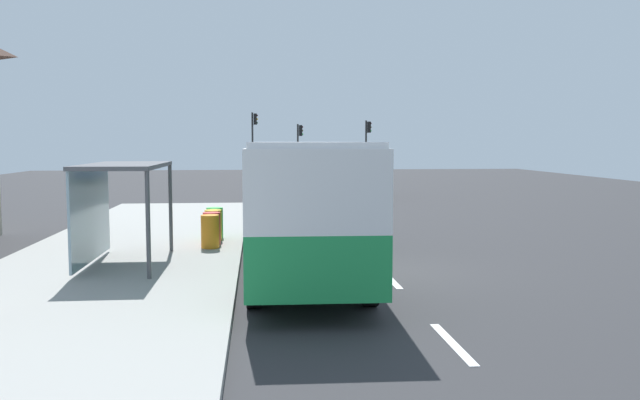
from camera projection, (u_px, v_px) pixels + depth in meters
ground_plane at (320, 212)px, 30.34m from camera, size 56.00×92.00×0.04m
sidewalk_platform at (126, 258)px, 17.83m from camera, size 6.20×30.00×0.18m
lane_stripe_seg_0 at (452, 343)px, 10.53m from camera, size 0.16×2.20×0.01m
lane_stripe_seg_1 at (390, 279)px, 15.49m from camera, size 0.16×2.20×0.01m
lane_stripe_seg_2 at (358, 246)px, 20.45m from camera, size 0.16×2.20×0.01m
lane_stripe_seg_3 at (338, 225)px, 25.41m from camera, size 0.16×2.20×0.01m
lane_stripe_seg_4 at (325, 212)px, 30.37m from camera, size 0.16×2.20×0.01m
lane_stripe_seg_5 at (316, 202)px, 35.32m from camera, size 0.16×2.20×0.01m
lane_stripe_seg_6 at (308, 194)px, 40.28m from camera, size 0.16×2.20×0.01m
lane_stripe_seg_7 at (303, 189)px, 45.24m from camera, size 0.16×2.20×0.01m
bus at (303, 197)px, 16.43m from camera, size 2.76×11.06×3.21m
white_van at (343, 173)px, 39.20m from camera, size 2.26×5.29×2.30m
sedan_near at (320, 171)px, 54.28m from camera, size 1.88×4.42×1.52m
recycling_bin_orange at (210, 232)px, 18.87m from camera, size 0.52×0.52×0.95m
recycling_bin_red at (212, 228)px, 19.56m from camera, size 0.52×0.52×0.95m
recycling_bin_yellow at (213, 225)px, 20.26m from camera, size 0.52×0.52×0.95m
recycling_bin_green at (215, 223)px, 20.95m from camera, size 0.52×0.52×0.95m
traffic_light_near_side at (367, 142)px, 50.12m from camera, size 0.49×0.28×4.82m
traffic_light_far_side at (254, 137)px, 50.07m from camera, size 0.49×0.28×5.42m
traffic_light_median at (299, 144)px, 51.24m from camera, size 0.49×0.28×4.58m
bus_shelter at (112, 187)px, 16.27m from camera, size 1.80×4.00×2.50m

